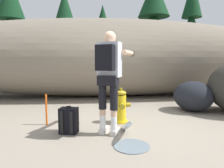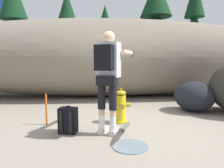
# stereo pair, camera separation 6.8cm
# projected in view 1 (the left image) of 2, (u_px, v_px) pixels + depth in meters

# --- Properties ---
(ground_plane) EXTENTS (56.00, 56.00, 0.04)m
(ground_plane) POSITION_uv_depth(u_px,v_px,m) (122.00, 125.00, 3.95)
(ground_plane) COLOR gray
(dirt_embankment) EXTENTS (15.84, 3.20, 2.74)m
(dirt_embankment) POSITION_uv_depth(u_px,v_px,m) (109.00, 58.00, 7.26)
(dirt_embankment) COLOR #756B5B
(dirt_embankment) RESTS_ON ground_plane
(fire_hydrant) EXTENTS (0.39, 0.34, 0.70)m
(fire_hydrant) POSITION_uv_depth(u_px,v_px,m) (121.00, 107.00, 4.02)
(fire_hydrant) COLOR gold
(fire_hydrant) RESTS_ON ground_plane
(hydrant_water_jet) EXTENTS (0.52, 1.32, 0.55)m
(hydrant_water_jet) POSITION_uv_depth(u_px,v_px,m) (127.00, 130.00, 3.27)
(hydrant_water_jet) COLOR silver
(hydrant_water_jet) RESTS_ON ground_plane
(utility_worker) EXTENTS (0.76, 1.04, 1.72)m
(utility_worker) POSITION_uv_depth(u_px,v_px,m) (109.00, 70.00, 3.30)
(utility_worker) COLOR beige
(utility_worker) RESTS_ON ground_plane
(spare_backpack) EXTENTS (0.34, 0.33, 0.47)m
(spare_backpack) POSITION_uv_depth(u_px,v_px,m) (69.00, 121.00, 3.42)
(spare_backpack) COLOR black
(spare_backpack) RESTS_ON ground_plane
(boulder_mid) EXTENTS (1.26, 1.28, 0.75)m
(boulder_mid) POSITION_uv_depth(u_px,v_px,m) (193.00, 96.00, 4.98)
(boulder_mid) COLOR black
(boulder_mid) RESTS_ON ground_plane
(boulder_small) EXTENTS (0.83, 0.85, 0.50)m
(boulder_small) POSITION_uv_depth(u_px,v_px,m) (196.00, 95.00, 5.87)
(boulder_small) COLOR #2C1F2E
(boulder_small) RESTS_ON ground_plane
(pine_tree_far_left) EXTENTS (2.66, 2.66, 6.65)m
(pine_tree_far_left) POSITION_uv_depth(u_px,v_px,m) (11.00, 27.00, 12.62)
(pine_tree_far_left) COLOR #47331E
(pine_tree_far_left) RESTS_ON ground_plane
(pine_tree_left) EXTENTS (1.91, 1.91, 5.63)m
(pine_tree_left) POSITION_uv_depth(u_px,v_px,m) (65.00, 29.00, 12.43)
(pine_tree_left) COLOR #47331E
(pine_tree_left) RESTS_ON ground_plane
(pine_tree_center) EXTENTS (1.81, 1.81, 5.20)m
(pine_tree_center) POSITION_uv_depth(u_px,v_px,m) (103.00, 38.00, 14.10)
(pine_tree_center) COLOR #47331E
(pine_tree_center) RESTS_ON ground_plane
(pine_tree_right) EXTENTS (2.87, 2.87, 6.18)m
(pine_tree_right) POSITION_uv_depth(u_px,v_px,m) (153.00, 24.00, 11.93)
(pine_tree_right) COLOR #47331E
(pine_tree_right) RESTS_ON ground_plane
(pine_tree_far_right) EXTENTS (1.89, 1.89, 6.46)m
(pine_tree_far_right) POSITION_uv_depth(u_px,v_px,m) (191.00, 24.00, 12.56)
(pine_tree_far_right) COLOR #47331E
(pine_tree_far_right) RESTS_ON ground_plane
(survey_stake) EXTENTS (0.04, 0.04, 0.60)m
(survey_stake) POSITION_uv_depth(u_px,v_px,m) (46.00, 110.00, 3.86)
(survey_stake) COLOR #E55914
(survey_stake) RESTS_ON ground_plane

